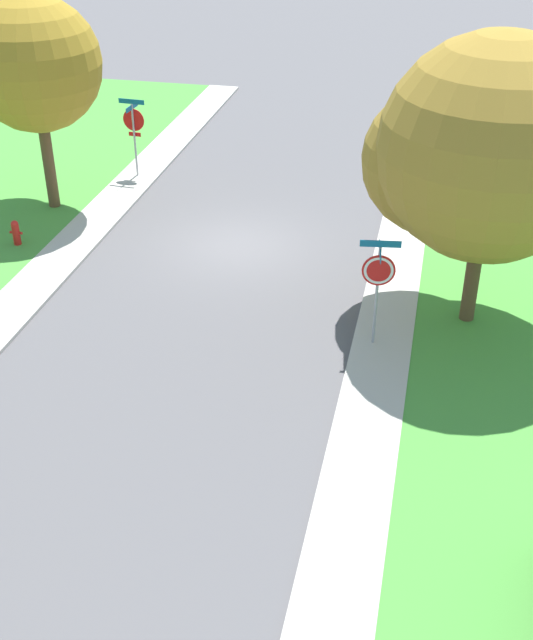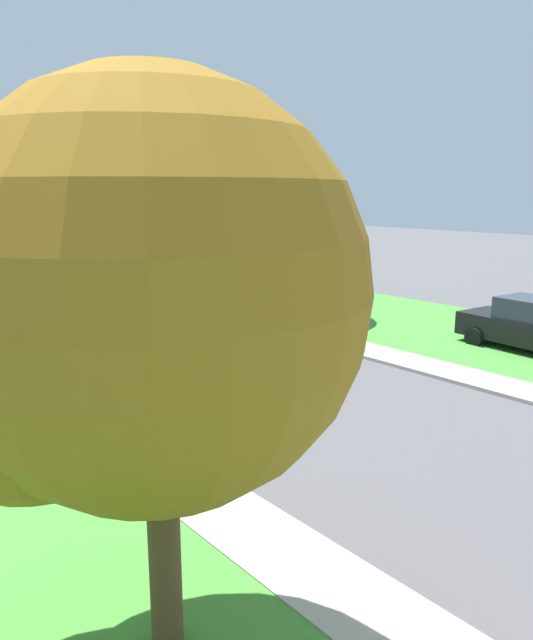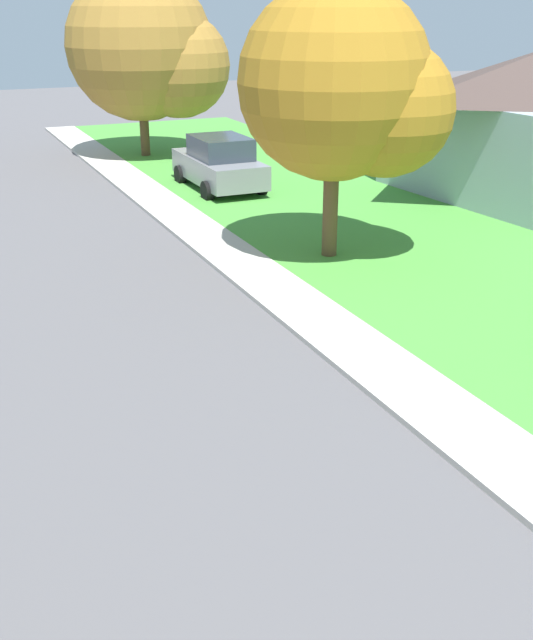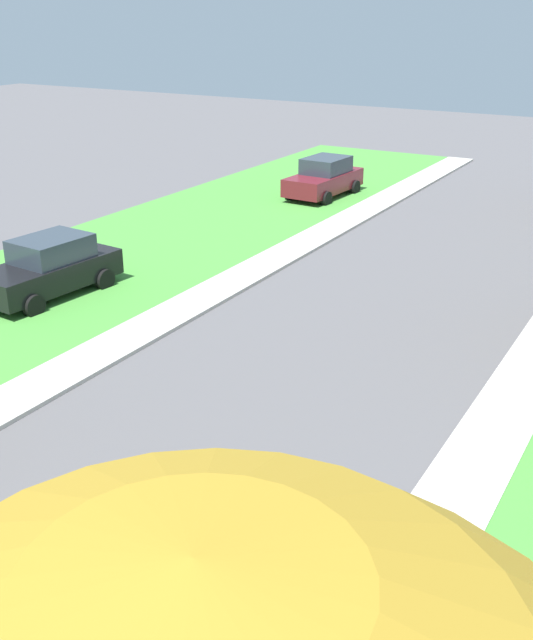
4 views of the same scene
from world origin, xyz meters
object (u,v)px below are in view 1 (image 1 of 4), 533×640
object	(u,v)px
stop_sign_far_corner	(378,276)
stop_sign_near_corner	(134,125)
tree_across_right	(30,67)
tree_sidewalk_far	(477,152)
fire_hydrant	(16,233)

from	to	relation	value
stop_sign_far_corner	stop_sign_near_corner	bearing A→B (deg)	-44.40
tree_across_right	tree_sidewalk_far	bearing A→B (deg)	162.02
tree_across_right	fire_hydrant	distance (m)	5.02
tree_sidewalk_far	tree_across_right	bearing A→B (deg)	-17.98
fire_hydrant	stop_sign_far_corner	bearing A→B (deg)	164.05
stop_sign_far_corner	tree_sidewalk_far	world-z (taller)	tree_sidewalk_far
stop_sign_far_corner	tree_across_right	distance (m)	12.95
tree_sidewalk_far	stop_sign_far_corner	bearing A→B (deg)	44.92
tree_across_right	tree_sidewalk_far	distance (m)	13.67
tree_across_right	tree_sidewalk_far	xyz separation A→B (m)	(-13.00, 4.22, -0.14)
stop_sign_near_corner	fire_hydrant	distance (m)	6.31
stop_sign_near_corner	stop_sign_far_corner	xyz separation A→B (m)	(-9.21, 9.02, 0.01)
tree_across_right	stop_sign_near_corner	bearing A→B (deg)	-123.33
tree_sidewalk_far	fire_hydrant	world-z (taller)	tree_sidewalk_far
tree_sidewalk_far	fire_hydrant	bearing A→B (deg)	-5.50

